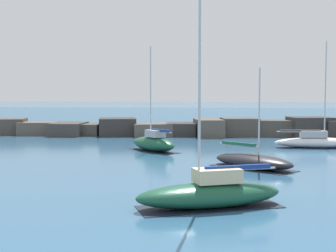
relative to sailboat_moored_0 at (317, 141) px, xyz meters
The scene contains 6 objects.
open_sea_beyond 72.51m from the sailboat_moored_0, 98.64° to the left, with size 400.00×116.00×0.01m.
breakwater_jetty 13.83m from the sailboat_moored_0, 122.08° to the left, with size 60.52×6.87×2.39m.
sailboat_moored_0 is the anchor object (origin of this frame).
sailboat_moored_2 15.84m from the sailboat_moored_0, 165.46° to the right, with size 5.41×5.77×9.47m.
sailboat_moored_3 14.85m from the sailboat_moored_0, 118.82° to the right, with size 6.38×6.00×6.97m.
sailboat_moored_5 26.57m from the sailboat_moored_0, 112.16° to the right, with size 7.28×4.61×11.12m.
Camera 1 is at (1.00, -10.66, 5.19)m, focal length 50.00 mm.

